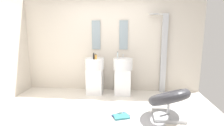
# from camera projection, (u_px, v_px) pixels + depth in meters

# --- Properties ---
(ground_plane) EXTENTS (4.80, 3.60, 0.04)m
(ground_plane) POSITION_uv_depth(u_px,v_px,m) (102.00, 117.00, 3.43)
(ground_plane) COLOR silver
(rear_partition) EXTENTS (4.80, 0.10, 2.60)m
(rear_partition) POSITION_uv_depth(u_px,v_px,m) (110.00, 43.00, 4.81)
(rear_partition) COLOR beige
(rear_partition) RESTS_ON ground_plane
(pedestal_sink_left) EXTENTS (0.48, 0.48, 1.03)m
(pedestal_sink_left) POSITION_uv_depth(u_px,v_px,m) (95.00, 74.00, 4.62)
(pedestal_sink_left) COLOR white
(pedestal_sink_left) RESTS_ON ground_plane
(pedestal_sink_right) EXTENTS (0.48, 0.48, 1.03)m
(pedestal_sink_right) POSITION_uv_depth(u_px,v_px,m) (123.00, 75.00, 4.56)
(pedestal_sink_right) COLOR white
(pedestal_sink_right) RESTS_ON ground_plane
(vanity_mirror_left) EXTENTS (0.22, 0.03, 0.75)m
(vanity_mirror_left) POSITION_uv_depth(u_px,v_px,m) (96.00, 35.00, 4.74)
(vanity_mirror_left) COLOR #8C9EA8
(vanity_mirror_right) EXTENTS (0.22, 0.03, 0.75)m
(vanity_mirror_right) POSITION_uv_depth(u_px,v_px,m) (124.00, 35.00, 4.67)
(vanity_mirror_right) COLOR #8C9EA8
(shower_column) EXTENTS (0.49, 0.24, 2.05)m
(shower_column) POSITION_uv_depth(u_px,v_px,m) (163.00, 52.00, 4.61)
(shower_column) COLOR #B7BABF
(shower_column) RESTS_ON ground_plane
(lounge_chair) EXTENTS (1.10, 1.10, 0.65)m
(lounge_chair) POSITION_uv_depth(u_px,v_px,m) (169.00, 100.00, 3.34)
(lounge_chair) COLOR #B7BABF
(lounge_chair) RESTS_ON ground_plane
(area_rug) EXTENTS (1.30, 0.64, 0.01)m
(area_rug) POSITION_uv_depth(u_px,v_px,m) (128.00, 118.00, 3.35)
(area_rug) COLOR #B2B2B7
(area_rug) RESTS_ON ground_plane
(magazine_navy) EXTENTS (0.35, 0.33, 0.03)m
(magazine_navy) POSITION_uv_depth(u_px,v_px,m) (121.00, 116.00, 3.42)
(magazine_navy) COLOR navy
(magazine_navy) RESTS_ON area_rug
(magazine_teal) EXTENTS (0.34, 0.30, 0.03)m
(magazine_teal) POSITION_uv_depth(u_px,v_px,m) (121.00, 116.00, 3.37)
(magazine_teal) COLOR teal
(magazine_teal) RESTS_ON area_rug
(coffee_mug) EXTENTS (0.08, 0.08, 0.09)m
(coffee_mug) POSITION_uv_depth(u_px,v_px,m) (120.00, 113.00, 3.48)
(coffee_mug) COLOR white
(coffee_mug) RESTS_ON area_rug
(soap_bottle_black) EXTENTS (0.04, 0.04, 0.16)m
(soap_bottle_black) POSITION_uv_depth(u_px,v_px,m) (94.00, 56.00, 4.38)
(soap_bottle_black) COLOR black
(soap_bottle_black) RESTS_ON pedestal_sink_left
(soap_bottle_clear) EXTENTS (0.04, 0.04, 0.17)m
(soap_bottle_clear) POSITION_uv_depth(u_px,v_px,m) (118.00, 55.00, 4.49)
(soap_bottle_clear) COLOR silver
(soap_bottle_clear) RESTS_ON pedestal_sink_right
(soap_bottle_amber) EXTENTS (0.06, 0.06, 0.13)m
(soap_bottle_amber) POSITION_uv_depth(u_px,v_px,m) (96.00, 57.00, 4.37)
(soap_bottle_amber) COLOR #C68C38
(soap_bottle_amber) RESTS_ON pedestal_sink_left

